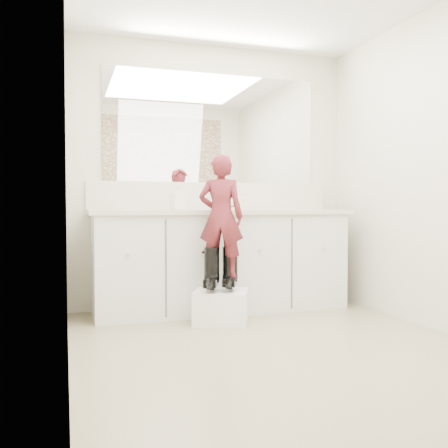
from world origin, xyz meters
name	(u,v)px	position (x,y,z in m)	size (l,w,h in m)	color
floor	(278,347)	(0.00, 0.00, 0.00)	(3.00, 3.00, 0.00)	#817554
wall_back	(213,176)	(0.00, 1.50, 1.20)	(2.60, 2.60, 0.00)	beige
wall_left	(66,156)	(-1.30, 0.00, 1.20)	(3.00, 3.00, 0.00)	beige
wall_right	(444,167)	(1.30, 0.00, 1.20)	(3.00, 3.00, 0.00)	beige
vanity_cabinet	(221,262)	(0.00, 1.23, 0.42)	(2.20, 0.55, 0.85)	silver
countertop	(222,212)	(0.00, 1.21, 0.87)	(2.28, 0.58, 0.04)	beige
backsplash	(213,196)	(0.00, 1.49, 1.02)	(2.28, 0.03, 0.25)	beige
mirror	(213,128)	(0.00, 1.49, 1.64)	(2.00, 0.02, 1.00)	white
faucet	(216,204)	(0.00, 1.38, 0.94)	(0.08, 0.08, 0.10)	silver
cup	(239,204)	(0.17, 1.23, 0.94)	(0.11, 0.11, 0.11)	beige
soap_bottle	(177,197)	(-0.40, 1.21, 1.00)	(0.10, 0.10, 0.21)	silver
step_stool	(221,307)	(-0.15, 0.75, 0.13)	(0.41, 0.34, 0.26)	white
boot_left	(212,269)	(-0.23, 0.75, 0.43)	(0.12, 0.23, 0.34)	black
boot_right	(230,268)	(-0.08, 0.75, 0.43)	(0.12, 0.23, 0.34)	black
toddler	(221,217)	(-0.15, 0.75, 0.84)	(0.35, 0.23, 0.96)	#9C3038
toothbrush	(229,207)	(-0.08, 0.75, 0.91)	(0.01, 0.01, 0.14)	#DB559D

